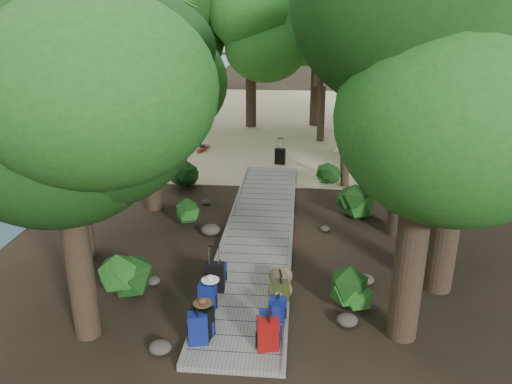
# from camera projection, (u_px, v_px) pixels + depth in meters

# --- Properties ---
(ground) EXTENTS (120.00, 120.00, 0.00)m
(ground) POSITION_uv_depth(u_px,v_px,m) (256.00, 249.00, 13.74)
(ground) COLOR #2E2117
(ground) RESTS_ON ground
(sand_beach) EXTENTS (40.00, 22.00, 0.02)m
(sand_beach) POSITION_uv_depth(u_px,v_px,m) (281.00, 121.00, 28.64)
(sand_beach) COLOR tan
(sand_beach) RESTS_ON ground
(boardwalk) EXTENTS (2.00, 12.00, 0.12)m
(boardwalk) POSITION_uv_depth(u_px,v_px,m) (259.00, 232.00, 14.65)
(boardwalk) COLOR gray
(boardwalk) RESTS_ON ground
(backpack_left_a) EXTENTS (0.43, 0.34, 0.72)m
(backpack_left_a) POSITION_uv_depth(u_px,v_px,m) (198.00, 327.00, 9.66)
(backpack_left_a) COLOR navy
(backpack_left_a) RESTS_ON boardwalk
(backpack_left_b) EXTENTS (0.47, 0.41, 0.73)m
(backpack_left_b) POSITION_uv_depth(u_px,v_px,m) (203.00, 320.00, 9.85)
(backpack_left_b) COLOR black
(backpack_left_b) RESTS_ON boardwalk
(backpack_left_c) EXTENTS (0.38, 0.28, 0.68)m
(backpack_left_c) POSITION_uv_depth(u_px,v_px,m) (208.00, 294.00, 10.77)
(backpack_left_c) COLOR navy
(backpack_left_c) RESTS_ON boardwalk
(backpack_left_d) EXTENTS (0.36, 0.29, 0.49)m
(backpack_left_d) POSITION_uv_depth(u_px,v_px,m) (219.00, 271.00, 11.90)
(backpack_left_d) COLOR navy
(backpack_left_d) RESTS_ON boardwalk
(backpack_right_a) EXTENTS (0.46, 0.36, 0.73)m
(backpack_right_a) POSITION_uv_depth(u_px,v_px,m) (268.00, 332.00, 9.49)
(backpack_right_a) COLOR maroon
(backpack_right_a) RESTS_ON boardwalk
(backpack_right_b) EXTENTS (0.44, 0.34, 0.73)m
(backpack_right_b) POSITION_uv_depth(u_px,v_px,m) (270.00, 325.00, 9.70)
(backpack_right_b) COLOR navy
(backpack_right_b) RESTS_ON boardwalk
(backpack_right_c) EXTENTS (0.37, 0.29, 0.57)m
(backpack_right_c) POSITION_uv_depth(u_px,v_px,m) (278.00, 308.00, 10.40)
(backpack_right_c) COLOR navy
(backpack_right_c) RESTS_ON boardwalk
(backpack_right_d) EXTENTS (0.38, 0.30, 0.53)m
(backpack_right_d) POSITION_uv_depth(u_px,v_px,m) (281.00, 290.00, 11.05)
(backpack_right_d) COLOR #303A16
(backpack_right_d) RESTS_ON boardwalk
(duffel_right_khaki) EXTENTS (0.56, 0.74, 0.45)m
(duffel_right_khaki) POSITION_uv_depth(u_px,v_px,m) (280.00, 283.00, 11.44)
(duffel_right_khaki) COLOR brown
(duffel_right_khaki) RESTS_ON boardwalk
(suitcase_on_boardwalk) EXTENTS (0.46, 0.27, 0.69)m
(suitcase_on_boardwalk) POSITION_uv_depth(u_px,v_px,m) (215.00, 277.00, 11.44)
(suitcase_on_boardwalk) COLOR black
(suitcase_on_boardwalk) RESTS_ON boardwalk
(lone_suitcase_on_sand) EXTENTS (0.46, 0.31, 0.67)m
(lone_suitcase_on_sand) POSITION_uv_depth(u_px,v_px,m) (280.00, 156.00, 20.89)
(lone_suitcase_on_sand) COLOR black
(lone_suitcase_on_sand) RESTS_ON sand_beach
(hat_brown) EXTENTS (0.38, 0.38, 0.11)m
(hat_brown) POSITION_uv_depth(u_px,v_px,m) (203.00, 301.00, 9.73)
(hat_brown) COLOR #51351E
(hat_brown) RESTS_ON backpack_left_b
(hat_white) EXTENTS (0.39, 0.39, 0.13)m
(hat_white) POSITION_uv_depth(u_px,v_px,m) (210.00, 277.00, 10.64)
(hat_white) COLOR silver
(hat_white) RESTS_ON backpack_left_c
(kayak) EXTENTS (1.19, 2.90, 0.28)m
(kayak) POSITION_uv_depth(u_px,v_px,m) (203.00, 147.00, 22.96)
(kayak) COLOR #B3190F
(kayak) RESTS_ON sand_beach
(sun_lounger) EXTENTS (1.03, 1.76, 0.54)m
(sun_lounger) POSITION_uv_depth(u_px,v_px,m) (343.00, 147.00, 22.52)
(sun_lounger) COLOR silver
(sun_lounger) RESTS_ON sand_beach
(tree_right_a) EXTENTS (5.09, 5.09, 8.48)m
(tree_right_a) POSITION_uv_depth(u_px,v_px,m) (425.00, 132.00, 8.69)
(tree_right_a) COLOR #13330E
(tree_right_a) RESTS_ON ground
(tree_right_b) EXTENTS (5.35, 5.35, 9.55)m
(tree_right_b) POSITION_uv_depth(u_px,v_px,m) (466.00, 85.00, 10.21)
(tree_right_b) COLOR #13330E
(tree_right_b) RESTS_ON ground
(tree_right_c) EXTENTS (5.15, 5.15, 8.91)m
(tree_right_c) POSITION_uv_depth(u_px,v_px,m) (413.00, 80.00, 13.14)
(tree_right_c) COLOR #13330E
(tree_right_c) RESTS_ON ground
(tree_right_d) EXTENTS (6.25, 6.25, 11.46)m
(tree_right_d) POSITION_uv_depth(u_px,v_px,m) (438.00, 25.00, 15.49)
(tree_right_d) COLOR #13330E
(tree_right_d) RESTS_ON ground
(tree_right_e) EXTENTS (5.04, 5.04, 9.08)m
(tree_right_e) POSITION_uv_depth(u_px,v_px,m) (385.00, 56.00, 18.45)
(tree_right_e) COLOR #13330E
(tree_right_e) RESTS_ON ground
(tree_right_f) EXTENTS (6.12, 6.12, 10.94)m
(tree_right_f) POSITION_uv_depth(u_px,v_px,m) (446.00, 26.00, 20.58)
(tree_right_f) COLOR #13330E
(tree_right_f) RESTS_ON ground
(tree_left_a) EXTENTS (4.38, 4.38, 7.30)m
(tree_left_a) POSITION_uv_depth(u_px,v_px,m) (65.00, 164.00, 8.93)
(tree_left_a) COLOR #13330E
(tree_left_a) RESTS_ON ground
(tree_left_b) EXTENTS (4.92, 4.92, 8.86)m
(tree_left_b) POSITION_uv_depth(u_px,v_px,m) (62.00, 90.00, 11.80)
(tree_left_b) COLOR #13330E
(tree_left_b) RESTS_ON ground
(tree_left_c) EXTENTS (4.41, 4.41, 7.67)m
(tree_left_c) POSITION_uv_depth(u_px,v_px,m) (146.00, 92.00, 15.15)
(tree_left_c) COLOR #13330E
(tree_left_c) RESTS_ON ground
(tree_back_a) EXTENTS (4.72, 4.72, 8.17)m
(tree_back_a) POSITION_uv_depth(u_px,v_px,m) (251.00, 50.00, 26.08)
(tree_back_a) COLOR #13330E
(tree_back_a) RESTS_ON ground
(tree_back_b) EXTENTS (5.52, 5.52, 9.85)m
(tree_back_b) POSITION_uv_depth(u_px,v_px,m) (319.00, 33.00, 26.09)
(tree_back_b) COLOR #13330E
(tree_back_b) RESTS_ON ground
(tree_back_c) EXTENTS (4.61, 4.61, 8.30)m
(tree_back_c) POSITION_uv_depth(u_px,v_px,m) (369.00, 49.00, 25.98)
(tree_back_c) COLOR #13330E
(tree_back_c) RESTS_ON ground
(tree_back_d) EXTENTS (5.33, 5.33, 8.89)m
(tree_back_d) POSITION_uv_depth(u_px,v_px,m) (169.00, 43.00, 25.92)
(tree_back_d) COLOR #13330E
(tree_back_d) RESTS_ON ground
(palm_right_a) EXTENTS (4.27, 4.27, 7.27)m
(palm_right_a) POSITION_uv_depth(u_px,v_px,m) (354.00, 86.00, 17.44)
(palm_right_a) COLOR #193F11
(palm_right_a) RESTS_ON ground
(palm_right_b) EXTENTS (4.00, 4.00, 7.73)m
(palm_right_b) POSITION_uv_depth(u_px,v_px,m) (392.00, 63.00, 22.17)
(palm_right_b) COLOR #193F11
(palm_right_b) RESTS_ON ground
(palm_right_c) EXTENTS (4.96, 4.96, 7.89)m
(palm_right_c) POSITION_uv_depth(u_px,v_px,m) (330.00, 58.00, 23.40)
(palm_right_c) COLOR #193F11
(palm_right_c) RESTS_ON ground
(palm_left_a) EXTENTS (4.17, 4.17, 6.64)m
(palm_left_a) POSITION_uv_depth(u_px,v_px,m) (154.00, 89.00, 18.91)
(palm_left_a) COLOR #193F11
(palm_left_a) RESTS_ON ground
(rock_left_a) EXTENTS (0.44, 0.40, 0.24)m
(rock_left_a) POSITION_uv_depth(u_px,v_px,m) (160.00, 347.00, 9.63)
(rock_left_a) COLOR #4C473F
(rock_left_a) RESTS_ON ground
(rock_left_b) EXTENTS (0.36, 0.32, 0.20)m
(rock_left_b) POSITION_uv_depth(u_px,v_px,m) (153.00, 281.00, 11.99)
(rock_left_b) COLOR #4C473F
(rock_left_b) RESTS_ON ground
(rock_left_c) EXTENTS (0.57, 0.51, 0.31)m
(rock_left_c) POSITION_uv_depth(u_px,v_px,m) (210.00, 230.00, 14.56)
(rock_left_c) COLOR #4C473F
(rock_left_c) RESTS_ON ground
(rock_left_d) EXTENTS (0.30, 0.27, 0.16)m
(rock_left_d) POSITION_uv_depth(u_px,v_px,m) (206.00, 202.00, 16.80)
(rock_left_d) COLOR #4C473F
(rock_left_d) RESTS_ON ground
(rock_right_a) EXTENTS (0.45, 0.41, 0.25)m
(rock_right_a) POSITION_uv_depth(u_px,v_px,m) (347.00, 320.00, 10.46)
(rock_right_a) COLOR #4C473F
(rock_right_a) RESTS_ON ground
(rock_right_b) EXTENTS (0.42, 0.38, 0.23)m
(rock_right_b) POSITION_uv_depth(u_px,v_px,m) (365.00, 279.00, 12.01)
(rock_right_b) COLOR #4C473F
(rock_right_b) RESTS_ON ground
(rock_right_c) EXTENTS (0.29, 0.27, 0.16)m
(rock_right_c) POSITION_uv_depth(u_px,v_px,m) (325.00, 229.00, 14.81)
(rock_right_c) COLOR #4C473F
(rock_right_c) RESTS_ON ground
(rock_right_d) EXTENTS (0.50, 0.45, 0.28)m
(rock_right_d) POSITION_uv_depth(u_px,v_px,m) (344.00, 198.00, 16.97)
(rock_right_d) COLOR #4C473F
(rock_right_d) RESTS_ON ground
(shrub_left_a) EXTENTS (1.11, 1.11, 1.00)m
(shrub_left_a) POSITION_uv_depth(u_px,v_px,m) (128.00, 275.00, 11.44)
(shrub_left_a) COLOR #185218
(shrub_left_a) RESTS_ON ground
(shrub_left_b) EXTENTS (1.00, 1.00, 0.90)m
(shrub_left_b) POSITION_uv_depth(u_px,v_px,m) (189.00, 213.00, 14.95)
(shrub_left_b) COLOR #185218
(shrub_left_b) RESTS_ON ground
(shrub_left_c) EXTENTS (1.21, 1.21, 1.09)m
(shrub_left_c) POSITION_uv_depth(u_px,v_px,m) (186.00, 174.00, 18.09)
(shrub_left_c) COLOR #185218
(shrub_left_c) RESTS_ON ground
(shrub_right_a) EXTENTS (0.95, 0.95, 0.86)m
(shrub_right_a) POSITION_uv_depth(u_px,v_px,m) (356.00, 290.00, 10.99)
(shrub_right_a) COLOR #185218
(shrub_right_a) RESTS_ON ground
(shrub_right_b) EXTENTS (1.14, 1.14, 1.03)m
(shrub_right_b) POSITION_uv_depth(u_px,v_px,m) (354.00, 202.00, 15.64)
(shrub_right_b) COLOR #185218
(shrub_right_b) RESTS_ON ground
(shrub_right_c) EXTENTS (0.95, 0.95, 0.85)m
(shrub_right_c) POSITION_uv_depth(u_px,v_px,m) (328.00, 174.00, 18.49)
(shrub_right_c) COLOR #185218
(shrub_right_c) RESTS_ON ground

